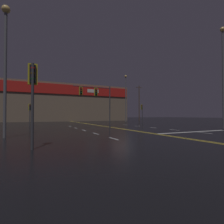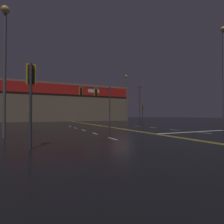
{
  "view_description": "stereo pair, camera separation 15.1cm",
  "coord_description": "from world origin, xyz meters",
  "px_view_note": "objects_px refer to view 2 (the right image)",
  "views": [
    {
      "loc": [
        -9.56,
        -17.79,
        1.57
      ],
      "look_at": [
        0.0,
        2.69,
        2.0
      ],
      "focal_mm": 28.0,
      "sensor_mm": 36.0,
      "label": 1
    },
    {
      "loc": [
        -9.42,
        -17.85,
        1.57
      ],
      "look_at": [
        0.0,
        2.69,
        2.0
      ],
      "focal_mm": 28.0,
      "sensor_mm": 36.0,
      "label": 2
    }
  ],
  "objects_px": {
    "traffic_signal_corner_southwest": "(31,86)",
    "streetlight_near_right": "(5,53)",
    "streetlight_median_approach": "(126,93)",
    "traffic_signal_corner_northwest": "(30,110)",
    "traffic_signal_corner_northeast": "(142,109)",
    "streetlight_near_left": "(223,65)",
    "traffic_signal_median": "(95,95)"
  },
  "relations": [
    {
      "from": "traffic_signal_corner_southwest",
      "to": "streetlight_near_right",
      "type": "bearing_deg",
      "value": 107.97
    },
    {
      "from": "streetlight_near_right",
      "to": "streetlight_median_approach",
      "type": "bearing_deg",
      "value": 44.59
    },
    {
      "from": "traffic_signal_corner_northwest",
      "to": "streetlight_median_approach",
      "type": "distance_m",
      "value": 22.13
    },
    {
      "from": "traffic_signal_corner_northeast",
      "to": "streetlight_near_left",
      "type": "bearing_deg",
      "value": -86.5
    },
    {
      "from": "traffic_signal_corner_northwest",
      "to": "traffic_signal_corner_northeast",
      "type": "relative_size",
      "value": 0.89
    },
    {
      "from": "traffic_signal_corner_northwest",
      "to": "traffic_signal_corner_southwest",
      "type": "bearing_deg",
      "value": -89.46
    },
    {
      "from": "traffic_signal_median",
      "to": "streetlight_near_left",
      "type": "relative_size",
      "value": 0.44
    },
    {
      "from": "traffic_signal_median",
      "to": "streetlight_median_approach",
      "type": "distance_m",
      "value": 20.46
    },
    {
      "from": "traffic_signal_corner_northwest",
      "to": "streetlight_near_right",
      "type": "height_order",
      "value": "streetlight_near_right"
    },
    {
      "from": "traffic_signal_median",
      "to": "streetlight_median_approach",
      "type": "bearing_deg",
      "value": 49.86
    },
    {
      "from": "traffic_signal_median",
      "to": "streetlight_near_left",
      "type": "xyz_separation_m",
      "value": [
        13.16,
        -7.38,
        3.36
      ]
    },
    {
      "from": "traffic_signal_corner_northwest",
      "to": "streetlight_median_approach",
      "type": "xyz_separation_m",
      "value": [
        20.37,
        7.39,
        4.52
      ]
    },
    {
      "from": "traffic_signal_median",
      "to": "traffic_signal_corner_northeast",
      "type": "bearing_deg",
      "value": 32.14
    },
    {
      "from": "traffic_signal_corner_northeast",
      "to": "streetlight_median_approach",
      "type": "bearing_deg",
      "value": 83.99
    },
    {
      "from": "traffic_signal_corner_southwest",
      "to": "streetlight_median_approach",
      "type": "relative_size",
      "value": 0.36
    },
    {
      "from": "traffic_signal_corner_northeast",
      "to": "streetlight_median_approach",
      "type": "relative_size",
      "value": 0.33
    },
    {
      "from": "traffic_signal_median",
      "to": "streetlight_median_approach",
      "type": "height_order",
      "value": "streetlight_median_approach"
    },
    {
      "from": "traffic_signal_median",
      "to": "streetlight_median_approach",
      "type": "relative_size",
      "value": 0.48
    },
    {
      "from": "traffic_signal_median",
      "to": "traffic_signal_corner_northwest",
      "type": "distance_m",
      "value": 11.03
    },
    {
      "from": "traffic_signal_corner_northwest",
      "to": "streetlight_near_left",
      "type": "relative_size",
      "value": 0.27
    },
    {
      "from": "traffic_signal_median",
      "to": "traffic_signal_corner_southwest",
      "type": "xyz_separation_m",
      "value": [
        -7.12,
        -11.38,
        -1.09
      ]
    },
    {
      "from": "streetlight_near_left",
      "to": "streetlight_near_right",
      "type": "xyz_separation_m",
      "value": [
        -21.99,
        1.29,
        -1.42
      ]
    },
    {
      "from": "traffic_signal_median",
      "to": "streetlight_median_approach",
      "type": "xyz_separation_m",
      "value": [
        13.06,
        15.49,
        2.89
      ]
    },
    {
      "from": "traffic_signal_corner_southwest",
      "to": "traffic_signal_corner_northeast",
      "type": "distance_m",
      "value": 27.18
    },
    {
      "from": "traffic_signal_median",
      "to": "traffic_signal_corner_southwest",
      "type": "height_order",
      "value": "traffic_signal_median"
    },
    {
      "from": "traffic_signal_median",
      "to": "traffic_signal_corner_northwest",
      "type": "height_order",
      "value": "traffic_signal_median"
    },
    {
      "from": "traffic_signal_corner_northwest",
      "to": "traffic_signal_corner_southwest",
      "type": "distance_m",
      "value": 19.49
    },
    {
      "from": "traffic_signal_corner_northeast",
      "to": "streetlight_near_right",
      "type": "relative_size",
      "value": 0.39
    },
    {
      "from": "traffic_signal_corner_southwest",
      "to": "traffic_signal_corner_northeast",
      "type": "bearing_deg",
      "value": 44.56
    },
    {
      "from": "traffic_signal_corner_southwest",
      "to": "streetlight_near_right",
      "type": "relative_size",
      "value": 0.43
    },
    {
      "from": "traffic_signal_corner_northwest",
      "to": "streetlight_near_right",
      "type": "bearing_deg",
      "value": -96.15
    },
    {
      "from": "streetlight_near_left",
      "to": "streetlight_median_approach",
      "type": "distance_m",
      "value": 22.88
    }
  ]
}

